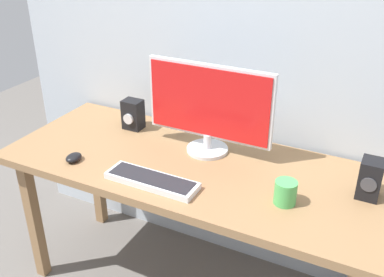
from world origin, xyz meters
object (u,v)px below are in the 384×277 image
Objects in this scene: desk at (191,178)px; audio_controller at (133,114)px; keyboard_primary at (152,180)px; coffee_mug at (285,192)px; speaker_right at (370,179)px; mouse at (74,158)px; monitor at (209,107)px.

audio_controller reaches higher than desk.
keyboard_primary is 2.60× the size of audio_controller.
speaker_right is at bearing 34.50° from coffee_mug.
desk is 20.60× the size of mouse.
keyboard_primary is at bearing -5.05° from mouse.
keyboard_primary is (-0.07, -0.21, 0.09)m from desk.
keyboard_primary is 4.16× the size of coffee_mug.
speaker_right is at bearing 20.63° from keyboard_primary.
coffee_mug reaches higher than mouse.
mouse is at bearing -166.08° from speaker_right.
desk is 10.72× the size of speaker_right.
speaker_right is at bearing -4.96° from monitor.
monitor is at bearing 175.04° from speaker_right.
mouse is at bearing -143.78° from monitor.
speaker_right is (0.71, 0.08, 0.15)m from desk.
audio_controller is 0.90m from coffee_mug.
audio_controller is (-0.34, 0.39, 0.06)m from keyboard_primary.
desk is at bearing -96.86° from monitor.
monitor is 3.73× the size of speaker_right.
mouse is at bearing 179.75° from keyboard_primary.
desk is 17.94× the size of coffee_mug.
audio_controller is at bearing 156.40° from desk.
speaker_right reaches higher than coffee_mug.
monitor reaches higher than audio_controller.
keyboard_primary is at bearing -48.73° from audio_controller.
mouse is 0.87× the size of coffee_mug.
speaker_right is 1.04× the size of audio_controller.
desk is 0.24m from keyboard_primary.
audio_controller reaches higher than keyboard_primary.
audio_controller reaches higher than coffee_mug.
monitor is 1.50× the size of keyboard_primary.
monitor is 7.17× the size of mouse.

